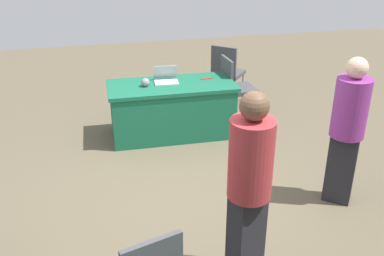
{
  "coord_description": "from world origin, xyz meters",
  "views": [
    {
      "loc": [
        0.82,
        3.6,
        2.72
      ],
      "look_at": [
        -0.09,
        -0.16,
        0.9
      ],
      "focal_mm": 41.33,
      "sensor_mm": 36.0,
      "label": 1
    }
  ],
  "objects": [
    {
      "name": "ground_plane",
      "position": [
        0.0,
        0.0,
        0.0
      ],
      "size": [
        14.4,
        14.4,
        0.0
      ],
      "primitive_type": "plane",
      "color": "brown"
    },
    {
      "name": "scissors_red",
      "position": [
        -0.76,
        -2.01,
        0.74
      ],
      "size": [
        0.18,
        0.06,
        0.01
      ],
      "primitive_type": "cube",
      "rotation": [
        0.0,
        0.0,
        0.16
      ],
      "color": "red",
      "rests_on": "table_foreground"
    },
    {
      "name": "chair_aisle",
      "position": [
        -1.21,
        -2.12,
        0.57
      ],
      "size": [
        0.46,
        0.46,
        0.98
      ],
      "rotation": [
        0.0,
        0.0,
        1.62
      ],
      "color": "#9E9993",
      "rests_on": "ground"
    },
    {
      "name": "table_foreground",
      "position": [
        -0.24,
        -1.91,
        0.37
      ],
      "size": [
        1.73,
        0.81,
        0.74
      ],
      "rotation": [
        0.0,
        0.0,
        -0.02
      ],
      "color": "#196647",
      "rests_on": "ground"
    },
    {
      "name": "person_attendee_standing",
      "position": [
        -0.28,
        0.92,
        0.92
      ],
      "size": [
        0.45,
        0.45,
        1.65
      ],
      "rotation": [
        0.0,
        0.0,
        3.56
      ],
      "color": "#26262D",
      "rests_on": "ground"
    },
    {
      "name": "yarn_ball",
      "position": [
        0.11,
        -1.9,
        0.79
      ],
      "size": [
        0.11,
        0.11,
        0.11
      ],
      "primitive_type": "sphere",
      "color": "gray",
      "rests_on": "table_foreground"
    },
    {
      "name": "laptop_silver",
      "position": [
        -0.18,
        -2.01,
        0.78
      ],
      "size": [
        0.34,
        0.32,
        0.21
      ],
      "rotation": [
        0.0,
        0.0,
        -0.08
      ],
      "color": "silver",
      "rests_on": "table_foreground"
    },
    {
      "name": "chair_back_row",
      "position": [
        -1.31,
        -2.82,
        0.57
      ],
      "size": [
        0.62,
        0.62,
        0.98
      ],
      "rotation": [
        0.0,
        0.0,
        2.42
      ],
      "color": "#9E9993",
      "rests_on": "ground"
    },
    {
      "name": "person_presenter",
      "position": [
        -1.63,
        0.1,
        0.87
      ],
      "size": [
        0.48,
        0.48,
        1.58
      ],
      "rotation": [
        0.0,
        0.0,
        5.61
      ],
      "color": "#26262D",
      "rests_on": "ground"
    }
  ]
}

